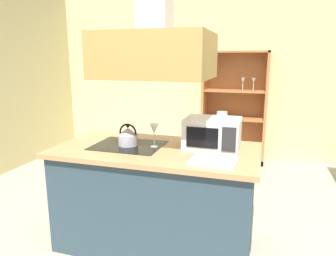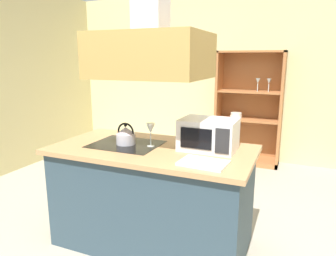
% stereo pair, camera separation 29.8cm
% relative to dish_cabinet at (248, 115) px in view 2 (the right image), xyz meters
% --- Properties ---
extents(ground_plane, '(7.80, 7.80, 0.00)m').
position_rel_dish_cabinet_xyz_m(ground_plane, '(-0.19, -2.78, -0.78)').
color(ground_plane, '#A39B89').
extents(wall_back, '(6.00, 0.12, 2.70)m').
position_rel_dish_cabinet_xyz_m(wall_back, '(-0.19, 0.22, 0.57)').
color(wall_back, beige).
rests_on(wall_back, ground).
extents(kitchen_island, '(1.74, 0.91, 0.90)m').
position_rel_dish_cabinet_xyz_m(kitchen_island, '(-0.41, -2.66, -0.33)').
color(kitchen_island, '#2D414E').
rests_on(kitchen_island, ground).
extents(range_hood, '(0.90, 0.70, 1.21)m').
position_rel_dish_cabinet_xyz_m(range_hood, '(-0.41, -2.66, 1.00)').
color(range_hood, '#AE8745').
extents(dish_cabinet, '(1.01, 0.40, 1.77)m').
position_rel_dish_cabinet_xyz_m(dish_cabinet, '(0.00, 0.00, 0.00)').
color(dish_cabinet, '#AD6A3B').
rests_on(dish_cabinet, ground).
extents(kettle, '(0.17, 0.17, 0.19)m').
position_rel_dish_cabinet_xyz_m(kettle, '(-0.68, -2.66, 0.20)').
color(kettle, '#BBB9C6').
rests_on(kettle, kitchen_island).
extents(cutting_board, '(0.36, 0.26, 0.02)m').
position_rel_dish_cabinet_xyz_m(cutting_board, '(0.12, -2.91, 0.13)').
color(cutting_board, white).
rests_on(cutting_board, kitchen_island).
extents(microwave, '(0.46, 0.35, 0.26)m').
position_rel_dish_cabinet_xyz_m(microwave, '(0.05, -2.53, 0.25)').
color(microwave, silver).
rests_on(microwave, kitchen_island).
extents(wine_glass_on_counter, '(0.08, 0.08, 0.21)m').
position_rel_dish_cabinet_xyz_m(wine_glass_on_counter, '(-0.44, -2.63, 0.27)').
color(wine_glass_on_counter, silver).
rests_on(wine_glass_on_counter, kitchen_island).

